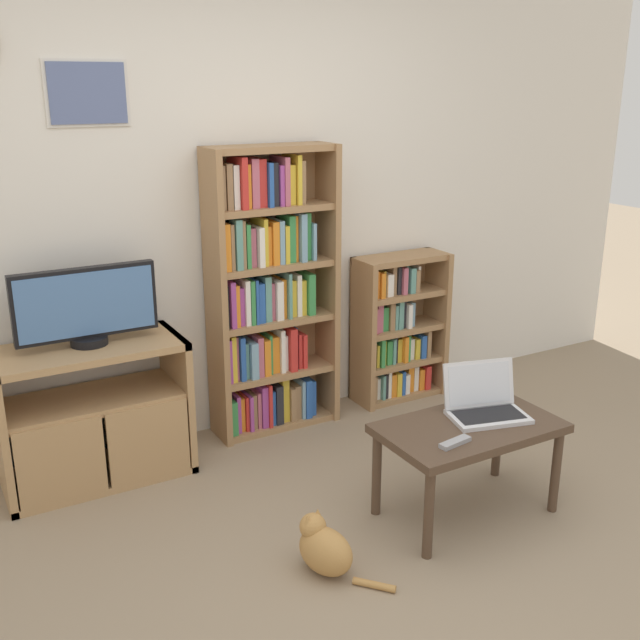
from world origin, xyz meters
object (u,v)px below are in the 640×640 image
at_px(bookshelf_short, 395,331).
at_px(television, 86,306).
at_px(remote_near_laptop, 455,442).
at_px(cat, 324,548).
at_px(laptop, 484,403).
at_px(coffee_table, 469,436).
at_px(bookshelf_tall, 267,296).
at_px(tv_stand, 94,414).

bearing_deg(bookshelf_short, television, -177.05).
distance_m(remote_near_laptop, cat, 0.71).
relative_size(bookshelf_short, laptop, 2.28).
relative_size(television, cat, 1.67).
distance_m(coffee_table, remote_near_laptop, 0.23).
xyz_separation_m(bookshelf_tall, remote_near_laptop, (0.20, -1.43, -0.33)).
height_order(tv_stand, laptop, tv_stand).
distance_m(tv_stand, remote_near_laptop, 1.79).
bearing_deg(bookshelf_tall, tv_stand, -172.66).
distance_m(laptop, cat, 1.02).
bearing_deg(remote_near_laptop, bookshelf_short, -34.08).
relative_size(television, remote_near_laptop, 4.14).
bearing_deg(bookshelf_short, coffee_table, -110.98).
xyz_separation_m(tv_stand, remote_near_laptop, (1.23, -1.29, 0.11)).
relative_size(bookshelf_short, remote_near_laptop, 5.62).
bearing_deg(bookshelf_tall, cat, -106.96).
bearing_deg(bookshelf_short, bookshelf_tall, 179.88).
bearing_deg(remote_near_laptop, laptop, -69.44).
bearing_deg(coffee_table, bookshelf_tall, 106.49).
distance_m(bookshelf_tall, remote_near_laptop, 1.48).
relative_size(remote_near_laptop, cat, 0.40).
distance_m(bookshelf_short, coffee_table, 1.39).
distance_m(tv_stand, cat, 1.40).
bearing_deg(television, cat, -64.74).
distance_m(tv_stand, bookshelf_tall, 1.13).
distance_m(television, bookshelf_short, 1.95).
height_order(bookshelf_tall, coffee_table, bookshelf_tall).
bearing_deg(laptop, tv_stand, 158.65).
distance_m(coffee_table, laptop, 0.18).
bearing_deg(television, laptop, -37.13).
bearing_deg(remote_near_laptop, cat, 75.85).
height_order(bookshelf_short, coffee_table, bookshelf_short).
relative_size(tv_stand, bookshelf_tall, 0.57).
xyz_separation_m(coffee_table, laptop, (0.13, 0.05, 0.12)).
bearing_deg(tv_stand, coffee_table, -39.57).
height_order(coffee_table, laptop, laptop).
bearing_deg(bookshelf_tall, remote_near_laptop, -82.06).
height_order(bookshelf_tall, bookshelf_short, bookshelf_tall).
bearing_deg(laptop, bookshelf_short, 88.07).
relative_size(television, bookshelf_short, 0.74).
height_order(laptop, remote_near_laptop, laptop).
xyz_separation_m(remote_near_laptop, cat, (-0.61, 0.06, -0.35)).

